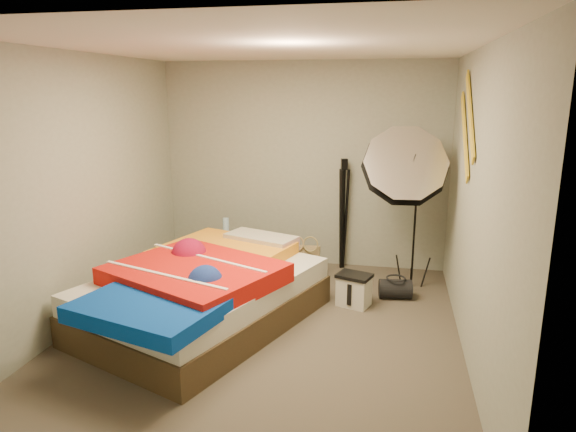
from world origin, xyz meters
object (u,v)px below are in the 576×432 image
(wrapping_roll, at_px, (226,245))
(duffel_bag, at_px, (395,289))
(tote_bag, at_px, (304,262))
(photo_umbrella, at_px, (404,168))
(bed, at_px, (204,291))
(camera_tripod, at_px, (343,206))
(camera_case, at_px, (354,291))

(wrapping_roll, relative_size, duffel_bag, 1.95)
(tote_bag, height_order, photo_umbrella, photo_umbrella)
(bed, xyz_separation_m, camera_tripod, (1.12, 1.82, 0.46))
(wrapping_roll, distance_m, bed, 1.44)
(wrapping_roll, bearing_deg, photo_umbrella, -5.56)
(wrapping_roll, height_order, camera_tripod, camera_tripod)
(camera_case, xyz_separation_m, photo_umbrella, (0.45, 0.53, 1.21))
(wrapping_roll, height_order, bed, wrapping_roll)
(tote_bag, relative_size, wrapping_roll, 0.57)
(tote_bag, height_order, camera_case, tote_bag)
(tote_bag, bearing_deg, photo_umbrella, -13.12)
(tote_bag, height_order, duffel_bag, tote_bag)
(wrapping_roll, relative_size, bed, 0.25)
(tote_bag, height_order, wrapping_roll, wrapping_roll)
(wrapping_roll, xyz_separation_m, camera_tripod, (1.36, 0.40, 0.45))
(duffel_bag, height_order, photo_umbrella, photo_umbrella)
(camera_tripod, bearing_deg, photo_umbrella, -41.22)
(camera_case, xyz_separation_m, camera_tripod, (-0.24, 1.13, 0.62))
(camera_case, bearing_deg, bed, -134.09)
(wrapping_roll, relative_size, photo_umbrella, 0.35)
(wrapping_roll, height_order, camera_case, wrapping_roll)
(camera_tripod, bearing_deg, bed, -121.44)
(duffel_bag, bearing_deg, camera_case, -153.84)
(camera_case, height_order, camera_tripod, camera_tripod)
(duffel_bag, xyz_separation_m, bed, (-1.77, -0.97, 0.22))
(wrapping_roll, distance_m, duffel_bag, 2.08)
(duffel_bag, distance_m, photo_umbrella, 1.28)
(wrapping_roll, xyz_separation_m, photo_umbrella, (2.05, -0.20, 1.03))
(tote_bag, distance_m, photo_umbrella, 1.62)
(bed, relative_size, photo_umbrella, 1.42)
(tote_bag, distance_m, bed, 1.58)
(bed, height_order, photo_umbrella, photo_umbrella)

